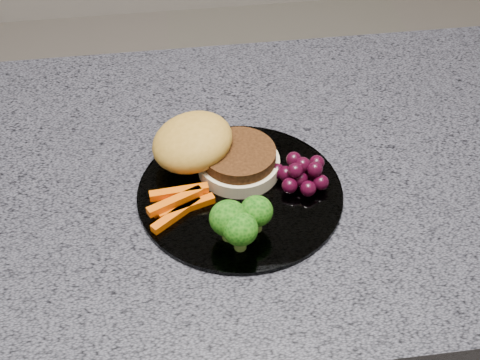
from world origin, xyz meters
name	(u,v)px	position (x,y,z in m)	size (l,w,h in m)	color
countertop	(199,185)	(0.00, 0.00, 0.88)	(1.20, 0.60, 0.04)	#4E4D57
plate	(240,193)	(0.05, -0.05, 0.90)	(0.26, 0.26, 0.01)	white
burger	(209,151)	(0.02, 0.01, 0.93)	(0.19, 0.15, 0.06)	beige
carrot_sticks	(179,203)	(-0.03, -0.06, 0.91)	(0.09, 0.07, 0.02)	#E15403
broccoli	(240,220)	(0.04, -0.12, 0.94)	(0.08, 0.07, 0.05)	olive
grape_bunch	(301,173)	(0.13, -0.04, 0.92)	(0.07, 0.07, 0.04)	black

